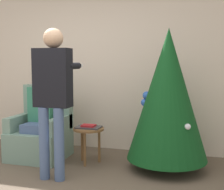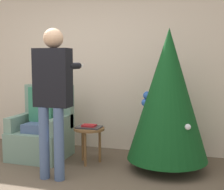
{
  "view_description": "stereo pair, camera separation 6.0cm",
  "coord_description": "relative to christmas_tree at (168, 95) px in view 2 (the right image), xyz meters",
  "views": [
    {
      "loc": [
        1.68,
        -2.47,
        1.39
      ],
      "look_at": [
        0.62,
        1.12,
        0.99
      ],
      "focal_mm": 50.0,
      "sensor_mm": 36.0,
      "label": 1
    },
    {
      "loc": [
        1.74,
        -2.45,
        1.39
      ],
      "look_at": [
        0.62,
        1.12,
        0.99
      ],
      "focal_mm": 50.0,
      "sensor_mm": 36.0,
      "label": 2
    }
  ],
  "objects": [
    {
      "name": "wall_back",
      "position": [
        -1.25,
        0.73,
        0.38
      ],
      "size": [
        8.0,
        0.06,
        2.7
      ],
      "color": "beige",
      "rests_on": "ground_plane"
    },
    {
      "name": "christmas_tree",
      "position": [
        0.0,
        0.0,
        0.0
      ],
      "size": [
        1.03,
        1.03,
        1.81
      ],
      "color": "brown",
      "rests_on": "ground_plane"
    },
    {
      "name": "armchair",
      "position": [
        -1.81,
        -0.01,
        -0.63
      ],
      "size": [
        0.76,
        0.72,
        1.04
      ],
      "color": "gray",
      "rests_on": "ground_plane"
    },
    {
      "name": "person_seated",
      "position": [
        -1.81,
        -0.04,
        -0.31
      ],
      "size": [
        0.36,
        0.46,
        1.22
      ],
      "color": "#475B84",
      "rests_on": "ground_plane"
    },
    {
      "name": "person_standing",
      "position": [
        -1.25,
        -0.7,
        0.1
      ],
      "size": [
        0.44,
        0.57,
        1.77
      ],
      "color": "#475B84",
      "rests_on": "ground_plane"
    },
    {
      "name": "side_stool",
      "position": [
        -1.05,
        -0.07,
        -0.56
      ],
      "size": [
        0.42,
        0.42,
        0.49
      ],
      "color": "brown",
      "rests_on": "ground_plane"
    },
    {
      "name": "laptop",
      "position": [
        -1.05,
        -0.07,
        -0.47
      ],
      "size": [
        0.33,
        0.23,
        0.02
      ],
      "color": "#38383D",
      "rests_on": "side_stool"
    },
    {
      "name": "book",
      "position": [
        -1.05,
        -0.07,
        -0.45
      ],
      "size": [
        0.18,
        0.14,
        0.02
      ],
      "color": "#B21E23",
      "rests_on": "laptop"
    }
  ]
}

